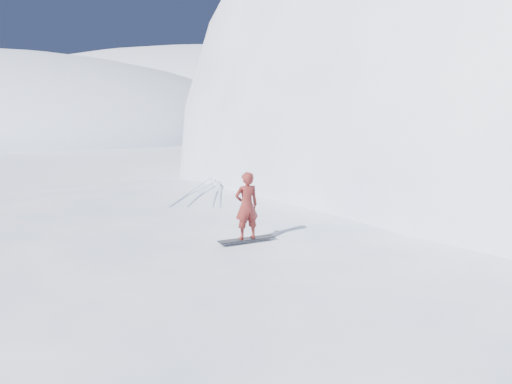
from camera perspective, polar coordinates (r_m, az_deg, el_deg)
ground at (r=15.32m, az=-12.09°, el=-13.01°), size 400.00×400.00×0.00m
near_ridge at (r=17.52m, az=-4.71°, el=-9.65°), size 36.00×28.00×4.80m
peak_shoulder at (r=33.25m, az=20.21°, el=-0.31°), size 28.00×24.00×18.00m
far_ridge_c at (r=131.11m, az=-6.56°, el=8.35°), size 140.00×90.00×36.00m
wind_bumps at (r=17.31m, az=-10.64°, el=-10.07°), size 16.00×14.40×1.00m
snowboard at (r=13.32m, az=-1.06°, el=-5.40°), size 1.41×1.20×0.03m
snowboarder at (r=13.09m, az=-1.08°, el=-1.58°), size 0.78×0.74×1.79m
board_tracks at (r=19.96m, az=-5.56°, el=0.15°), size 2.44×5.98×0.04m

